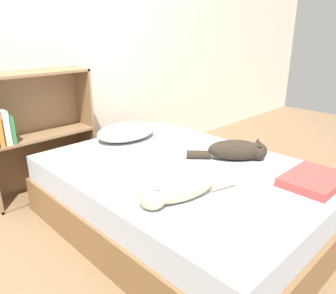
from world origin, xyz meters
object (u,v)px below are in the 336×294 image
(bed, at_px, (182,196))
(pillow, at_px, (126,131))
(cat_light, at_px, (177,189))
(cat_dark, at_px, (237,150))
(bookshelf, at_px, (34,133))

(bed, distance_m, pillow, 0.78)
(pillow, distance_m, cat_light, 1.12)
(bed, distance_m, cat_dark, 0.49)
(cat_dark, bearing_deg, bed, -158.59)
(cat_light, distance_m, cat_dark, 0.73)
(cat_dark, height_order, bookshelf, bookshelf)
(bed, height_order, bookshelf, bookshelf)
(cat_light, bearing_deg, cat_dark, -156.17)
(cat_light, height_order, bookshelf, bookshelf)
(cat_dark, relative_size, bookshelf, 0.46)
(pillow, xyz_separation_m, bookshelf, (-0.58, 0.44, 0.01))
(bed, relative_size, bookshelf, 1.90)
(cat_dark, bearing_deg, pillow, 153.90)
(bookshelf, bearing_deg, cat_light, -85.22)
(bed, bearing_deg, cat_light, -141.07)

